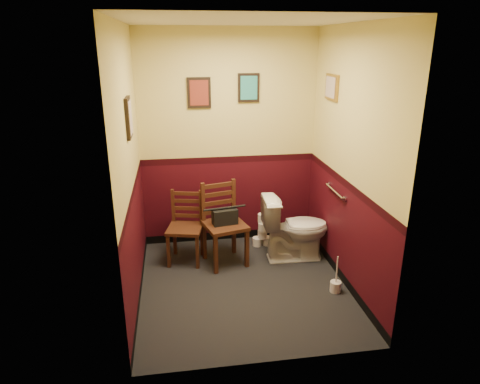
{
  "coord_description": "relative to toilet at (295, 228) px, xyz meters",
  "views": [
    {
      "loc": [
        -0.66,
        -4.02,
        2.52
      ],
      "look_at": [
        0.0,
        0.25,
        1.0
      ],
      "focal_mm": 32.0,
      "sensor_mm": 36.0,
      "label": 1
    }
  ],
  "objects": [
    {
      "name": "framed_print_back_b",
      "position": [
        -0.47,
        0.63,
        1.61
      ],
      "size": [
        0.26,
        0.04,
        0.34
      ],
      "color": "black",
      "rests_on": "wall_back"
    },
    {
      "name": "toilet_brush",
      "position": [
        0.23,
        -0.81,
        -0.33
      ],
      "size": [
        0.12,
        0.12,
        0.42
      ],
      "color": "silver",
      "rests_on": "floor"
    },
    {
      "name": "wall_left",
      "position": [
        -1.82,
        -0.55,
        0.96
      ],
      "size": [
        0.0,
        2.4,
        2.7
      ],
      "primitive_type": "cube",
      "rotation": [
        1.57,
        0.0,
        1.57
      ],
      "color": "#380811",
      "rests_on": "ground"
    },
    {
      "name": "toilet",
      "position": [
        0.0,
        0.0,
        0.0
      ],
      "size": [
        0.82,
        0.47,
        0.79
      ],
      "primitive_type": "imported",
      "rotation": [
        0.0,
        0.0,
        1.54
      ],
      "color": "white",
      "rests_on": "floor"
    },
    {
      "name": "wall_right",
      "position": [
        0.38,
        -0.55,
        0.96
      ],
      "size": [
        0.0,
        2.4,
        2.7
      ],
      "primitive_type": "cube",
      "rotation": [
        1.57,
        0.0,
        -1.57
      ],
      "color": "#380811",
      "rests_on": "ground"
    },
    {
      "name": "floor",
      "position": [
        -0.72,
        -0.55,
        -0.39
      ],
      "size": [
        2.2,
        2.4,
        0.0
      ],
      "primitive_type": "cube",
      "color": "black",
      "rests_on": "ground"
    },
    {
      "name": "chair_right",
      "position": [
        -0.86,
        0.05,
        0.1
      ],
      "size": [
        0.56,
        0.56,
        0.98
      ],
      "rotation": [
        0.0,
        0.0,
        0.26
      ],
      "color": "#432214",
      "rests_on": "floor"
    },
    {
      "name": "handbag",
      "position": [
        -0.85,
        0.0,
        0.21
      ],
      "size": [
        0.31,
        0.19,
        0.21
      ],
      "rotation": [
        0.0,
        0.0,
        0.17
      ],
      "color": "black",
      "rests_on": "chair_right"
    },
    {
      "name": "grab_bar",
      "position": [
        0.35,
        -0.3,
        0.56
      ],
      "size": [
        0.05,
        0.56,
        0.06
      ],
      "color": "silver",
      "rests_on": "wall_right"
    },
    {
      "name": "wall_back",
      "position": [
        -0.72,
        0.65,
        0.96
      ],
      "size": [
        2.2,
        0.0,
        2.7
      ],
      "primitive_type": "cube",
      "rotation": [
        1.57,
        0.0,
        0.0
      ],
      "color": "#380811",
      "rests_on": "ground"
    },
    {
      "name": "framed_print_right",
      "position": [
        0.36,
        0.05,
        1.66
      ],
      "size": [
        0.04,
        0.34,
        0.28
      ],
      "color": "olive",
      "rests_on": "wall_right"
    },
    {
      "name": "tp_stack",
      "position": [
        -0.32,
        0.39,
        -0.21
      ],
      "size": [
        0.25,
        0.15,
        0.44
      ],
      "color": "silver",
      "rests_on": "floor"
    },
    {
      "name": "wall_front",
      "position": [
        -0.72,
        -1.75,
        0.96
      ],
      "size": [
        2.2,
        0.0,
        2.7
      ],
      "primitive_type": "cube",
      "rotation": [
        -1.57,
        0.0,
        0.0
      ],
      "color": "#380811",
      "rests_on": "ground"
    },
    {
      "name": "chair_left",
      "position": [
        -1.31,
        0.16,
        0.03
      ],
      "size": [
        0.48,
        0.48,
        0.85
      ],
      "rotation": [
        0.0,
        0.0,
        -0.23
      ],
      "color": "#432214",
      "rests_on": "floor"
    },
    {
      "name": "ceiling",
      "position": [
        -0.72,
        -0.55,
        2.31
      ],
      "size": [
        2.2,
        2.4,
        0.0
      ],
      "primitive_type": "cube",
      "rotation": [
        3.14,
        0.0,
        0.0
      ],
      "color": "silver",
      "rests_on": "ground"
    },
    {
      "name": "framed_print_left",
      "position": [
        -1.8,
        -0.45,
        1.46
      ],
      "size": [
        0.04,
        0.3,
        0.38
      ],
      "color": "black",
      "rests_on": "wall_left"
    },
    {
      "name": "framed_print_back_a",
      "position": [
        -1.07,
        0.63,
        1.56
      ],
      "size": [
        0.28,
        0.04,
        0.36
      ],
      "color": "black",
      "rests_on": "wall_back"
    }
  ]
}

